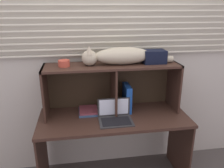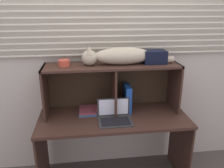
# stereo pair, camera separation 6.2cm
# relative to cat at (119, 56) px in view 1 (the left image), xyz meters

# --- Properties ---
(back_panel_with_blinds) EXTENTS (4.40, 0.08, 2.50)m
(back_panel_with_blinds) POSITION_rel_cat_xyz_m (-0.07, 0.22, -0.10)
(back_panel_with_blinds) COLOR beige
(back_panel_with_blinds) RESTS_ON ground
(desk) EXTENTS (1.50, 0.62, 0.77)m
(desk) POSITION_rel_cat_xyz_m (-0.07, -0.13, -0.74)
(desk) COLOR #3A241B
(desk) RESTS_ON ground
(hutch_shelf_unit) EXTENTS (1.36, 0.35, 0.51)m
(hutch_shelf_unit) POSITION_rel_cat_xyz_m (-0.07, 0.04, -0.24)
(hutch_shelf_unit) COLOR #3A241B
(hutch_shelf_unit) RESTS_ON desk
(cat) EXTENTS (0.92, 0.19, 0.18)m
(cat) POSITION_rel_cat_xyz_m (0.00, 0.00, 0.00)
(cat) COLOR #B6AC8E
(cat) RESTS_ON hutch_shelf_unit
(laptop) EXTENTS (0.32, 0.24, 0.20)m
(laptop) POSITION_rel_cat_xyz_m (-0.07, -0.20, -0.55)
(laptop) COLOR #2E2E2E
(laptop) RESTS_ON desk
(binder_upright) EXTENTS (0.06, 0.23, 0.28)m
(binder_upright) POSITION_rel_cat_xyz_m (0.09, 0.00, -0.45)
(binder_upright) COLOR #194699
(binder_upright) RESTS_ON desk
(book_stack) EXTENTS (0.19, 0.23, 0.04)m
(book_stack) POSITION_rel_cat_xyz_m (-0.33, 0.00, -0.57)
(book_stack) COLOR #334F71
(book_stack) RESTS_ON desk
(small_basket) EXTENTS (0.11, 0.11, 0.06)m
(small_basket) POSITION_rel_cat_xyz_m (-0.54, 0.00, -0.05)
(small_basket) COLOR #BD4835
(small_basket) RESTS_ON hutch_shelf_unit
(storage_box) EXTENTS (0.22, 0.16, 0.13)m
(storage_box) POSITION_rel_cat_xyz_m (0.36, 0.00, -0.02)
(storage_box) COLOR black
(storage_box) RESTS_ON hutch_shelf_unit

